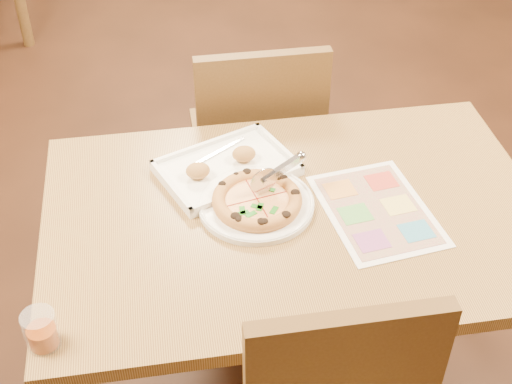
{
  "coord_description": "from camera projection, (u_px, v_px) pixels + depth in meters",
  "views": [
    {
      "loc": [
        -0.32,
        -1.35,
        1.94
      ],
      "look_at": [
        -0.1,
        0.03,
        0.77
      ],
      "focal_mm": 50.0,
      "sensor_mm": 36.0,
      "label": 1
    }
  ],
  "objects": [
    {
      "name": "plate",
      "position": [
        256.0,
        204.0,
        1.86
      ],
      "size": [
        0.34,
        0.34,
        0.02
      ],
      "primitive_type": "cylinder",
      "rotation": [
        0.0,
        0.0,
        0.14
      ],
      "color": "white",
      "rests_on": "dining_table"
    },
    {
      "name": "pizza_cutter",
      "position": [
        277.0,
        173.0,
        1.83
      ],
      "size": [
        0.15,
        0.06,
        0.09
      ],
      "rotation": [
        0.0,
        0.0,
        0.33
      ],
      "color": "silver",
      "rests_on": "pizza"
    },
    {
      "name": "menu",
      "position": [
        377.0,
        210.0,
        1.85
      ],
      "size": [
        0.31,
        0.4,
        0.0
      ],
      "primitive_type": "cube",
      "rotation": [
        0.0,
        0.0,
        0.14
      ],
      "color": "white",
      "rests_on": "dining_table"
    },
    {
      "name": "glass_tumbler",
      "position": [
        41.0,
        332.0,
        1.49
      ],
      "size": [
        0.07,
        0.07,
        0.09
      ],
      "rotation": [
        0.0,
        0.0,
        0.37
      ],
      "color": "#8F380B",
      "rests_on": "dining_table"
    },
    {
      "name": "dining_table",
      "position": [
        294.0,
        235.0,
        1.9
      ],
      "size": [
        1.3,
        0.85,
        0.72
      ],
      "color": "olive",
      "rests_on": "ground"
    },
    {
      "name": "appetizer_tray",
      "position": [
        226.0,
        168.0,
        1.96
      ],
      "size": [
        0.42,
        0.36,
        0.06
      ],
      "rotation": [
        0.0,
        0.0,
        0.39
      ],
      "color": "white",
      "rests_on": "dining_table"
    },
    {
      "name": "chair_far",
      "position": [
        258.0,
        129.0,
        2.4
      ],
      "size": [
        0.42,
        0.42,
        0.47
      ],
      "rotation": [
        0.0,
        0.0,
        3.14
      ],
      "color": "brown",
      "rests_on": "ground"
    },
    {
      "name": "pizza",
      "position": [
        257.0,
        200.0,
        1.84
      ],
      "size": [
        0.23,
        0.23,
        0.04
      ],
      "rotation": [
        0.0,
        0.0,
        0.2
      ],
      "color": "#D28A47",
      "rests_on": "plate"
    }
  ]
}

